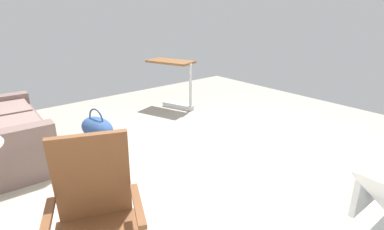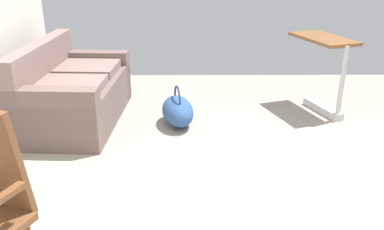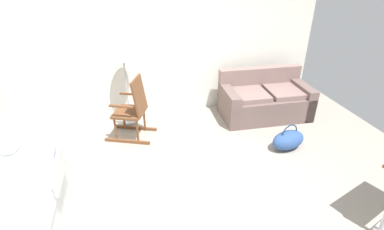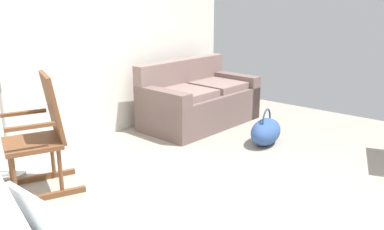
% 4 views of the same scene
% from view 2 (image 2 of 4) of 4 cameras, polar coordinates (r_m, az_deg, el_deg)
% --- Properties ---
extents(ground_plane, '(6.90, 6.90, 0.00)m').
position_cam_2_polar(ground_plane, '(3.05, 9.49, -13.11)').
color(ground_plane, gray).
extents(couch, '(1.64, 0.93, 0.85)m').
position_cam_2_polar(couch, '(4.58, -15.99, 2.85)').
color(couch, '#68534F').
rests_on(couch, ground).
extents(overbed_table, '(0.89, 0.64, 0.84)m').
position_cam_2_polar(overbed_table, '(4.86, 17.84, 6.52)').
color(overbed_table, '#B2B5BA').
rests_on(overbed_table, ground).
extents(duffel_bag, '(0.62, 0.43, 0.43)m').
position_cam_2_polar(duffel_bag, '(4.35, -1.99, 0.57)').
color(duffel_bag, '#2D4C84').
rests_on(duffel_bag, ground).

